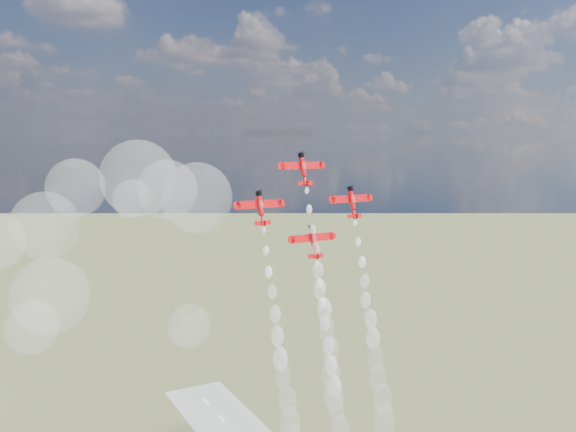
{
  "coord_description": "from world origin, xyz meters",
  "views": [
    {
      "loc": [
        -97.54,
        -139.13,
        130.74
      ],
      "look_at": [
        -23.7,
        -0.26,
        109.29
      ],
      "focal_mm": 38.0,
      "sensor_mm": 36.0,
      "label": 1
    }
  ],
  "objects_px": {
    "plane_lead": "(303,168)",
    "plane_left": "(260,207)",
    "plane_right": "(352,201)",
    "plane_slot": "(313,241)"
  },
  "relations": [
    {
      "from": "plane_left",
      "to": "plane_right",
      "type": "relative_size",
      "value": 1.0
    },
    {
      "from": "plane_left",
      "to": "plane_right",
      "type": "bearing_deg",
      "value": 0.0
    },
    {
      "from": "plane_left",
      "to": "plane_slot",
      "type": "relative_size",
      "value": 1.0
    },
    {
      "from": "plane_lead",
      "to": "plane_left",
      "type": "bearing_deg",
      "value": -168.57
    },
    {
      "from": "plane_lead",
      "to": "plane_right",
      "type": "relative_size",
      "value": 1.0
    },
    {
      "from": "plane_left",
      "to": "plane_slot",
      "type": "height_order",
      "value": "plane_left"
    },
    {
      "from": "plane_lead",
      "to": "plane_slot",
      "type": "bearing_deg",
      "value": -90.0
    },
    {
      "from": "plane_right",
      "to": "plane_lead",
      "type": "bearing_deg",
      "value": 168.57
    },
    {
      "from": "plane_left",
      "to": "plane_slot",
      "type": "xyz_separation_m",
      "value": [
        13.97,
        -2.82,
        -9.36
      ]
    },
    {
      "from": "plane_lead",
      "to": "plane_left",
      "type": "relative_size",
      "value": 1.0
    }
  ]
}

